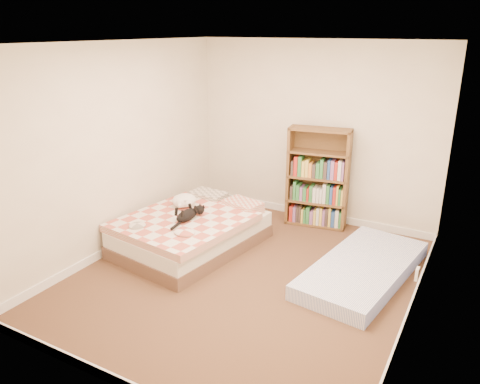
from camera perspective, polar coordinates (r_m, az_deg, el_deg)
The scene contains 6 objects.
room at distance 4.86m, azimuth 0.81°, elevation 2.20°, with size 3.51×4.01×2.51m.
bed at distance 5.94m, azimuth -5.76°, elevation -4.65°, with size 1.52×1.96×0.48m.
bookshelf at distance 6.56m, azimuth 9.44°, elevation 0.35°, with size 0.87×0.40×1.38m.
floor_mattress at distance 5.47m, azimuth 14.75°, elevation -9.08°, with size 0.85×1.89×0.17m, color #7988C9.
black_cat at distance 5.71m, azimuth -6.28°, elevation -2.69°, with size 0.27×0.63×0.14m.
white_dog at distance 6.10m, azimuth -6.80°, elevation -1.04°, with size 0.41×0.43×0.16m.
Camera 1 is at (2.19, -4.09, 2.64)m, focal length 35.00 mm.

